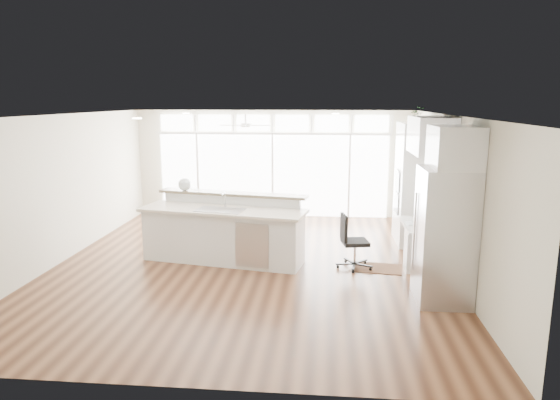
{
  "coord_description": "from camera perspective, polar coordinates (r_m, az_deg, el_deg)",
  "views": [
    {
      "loc": [
        1.36,
        -8.61,
        2.97
      ],
      "look_at": [
        0.5,
        0.6,
        1.09
      ],
      "focal_mm": 32.0,
      "sensor_mm": 36.0,
      "label": 1
    }
  ],
  "objects": [
    {
      "name": "recessed_lights",
      "position": [
        8.92,
        -3.49,
        9.59
      ],
      "size": [
        3.4,
        3.0,
        0.02
      ],
      "primitive_type": "cube",
      "color": "beige",
      "rests_on": "ceiling"
    },
    {
      "name": "ceiling",
      "position": [
        8.72,
        -3.69,
        9.67
      ],
      "size": [
        7.0,
        8.0,
        0.02
      ],
      "primitive_type": "cube",
      "color": "white",
      "rests_on": "wall_back"
    },
    {
      "name": "fridge_cabinet",
      "position": [
        7.51,
        19.36,
        5.72
      ],
      "size": [
        0.64,
        0.9,
        0.6
      ],
      "primitive_type": "cube",
      "color": "white",
      "rests_on": "wall_right"
    },
    {
      "name": "wall_front",
      "position": [
        5.07,
        -10.6,
        -7.34
      ],
      "size": [
        7.0,
        0.04,
        2.7
      ],
      "primitive_type": "cube",
      "color": "beige",
      "rests_on": "floor"
    },
    {
      "name": "wall_left",
      "position": [
        10.02,
        -23.78,
        1.18
      ],
      "size": [
        0.04,
        8.0,
        2.7
      ],
      "primitive_type": "cube",
      "color": "beige",
      "rests_on": "floor"
    },
    {
      "name": "office_chair",
      "position": [
        8.98,
        8.58,
        -4.72
      ],
      "size": [
        0.58,
        0.55,
        0.97
      ],
      "primitive_type": "cube",
      "rotation": [
        0.0,
        0.0,
        0.19
      ],
      "color": "black",
      "rests_on": "floor"
    },
    {
      "name": "monitor",
      "position": [
        9.29,
        15.69,
        -1.56
      ],
      "size": [
        0.13,
        0.45,
        0.37
      ],
      "primitive_type": "cube",
      "rotation": [
        0.0,
        0.0,
        -0.12
      ],
      "color": "black",
      "rests_on": "desk_nook"
    },
    {
      "name": "desk_nook",
      "position": [
        9.45,
        15.98,
        -4.9
      ],
      "size": [
        0.72,
        1.3,
        0.76
      ],
      "primitive_type": "cube",
      "color": "white",
      "rests_on": "floor"
    },
    {
      "name": "transom_row",
      "position": [
        12.64,
        -0.86,
        8.79
      ],
      "size": [
        5.9,
        0.06,
        0.4
      ],
      "primitive_type": "cube",
      "color": "white",
      "rests_on": "wall_back"
    },
    {
      "name": "oven_cabinet",
      "position": [
        10.71,
        15.01,
        1.83
      ],
      "size": [
        0.64,
        1.2,
        2.5
      ],
      "primitive_type": "cube",
      "color": "white",
      "rests_on": "floor"
    },
    {
      "name": "ceiling_fan",
      "position": [
        11.57,
        -3.97,
        9.01
      ],
      "size": [
        1.16,
        1.16,
        0.32
      ],
      "primitive_type": "cube",
      "color": "silver",
      "rests_on": "ceiling"
    },
    {
      "name": "kitchen_island",
      "position": [
        9.28,
        -6.51,
        -3.35
      ],
      "size": [
        3.22,
        1.69,
        1.22
      ],
      "primitive_type": "cube",
      "rotation": [
        0.0,
        0.0,
        -0.18
      ],
      "color": "white",
      "rests_on": "floor"
    },
    {
      "name": "wall_back",
      "position": [
        12.79,
        -0.82,
        4.18
      ],
      "size": [
        7.0,
        0.04,
        2.7
      ],
      "primitive_type": "cube",
      "color": "beige",
      "rests_on": "floor"
    },
    {
      "name": "upper_cabinets",
      "position": [
        9.11,
        16.91,
        7.08
      ],
      "size": [
        0.64,
        1.3,
        0.64
      ],
      "primitive_type": "cube",
      "color": "white",
      "rests_on": "wall_right"
    },
    {
      "name": "framed_photos",
      "position": [
        9.88,
        17.54,
        1.79
      ],
      "size": [
        0.06,
        0.22,
        0.8
      ],
      "primitive_type": "cube",
      "color": "black",
      "rests_on": "wall_right"
    },
    {
      "name": "wall_right",
      "position": [
        9.02,
        18.97,
        0.5
      ],
      "size": [
        0.04,
        8.0,
        2.7
      ],
      "primitive_type": "cube",
      "color": "beige",
      "rests_on": "floor"
    },
    {
      "name": "glass_wall",
      "position": [
        12.77,
        -0.84,
        2.82
      ],
      "size": [
        5.8,
        0.06,
        2.08
      ],
      "primitive_type": "cube",
      "color": "white",
      "rests_on": "wall_back"
    },
    {
      "name": "rug",
      "position": [
        9.16,
        11.18,
        -7.64
      ],
      "size": [
        0.89,
        0.7,
        0.01
      ],
      "primitive_type": "cube",
      "rotation": [
        0.0,
        0.0,
        -0.14
      ],
      "color": "#331B10",
      "rests_on": "floor"
    },
    {
      "name": "keyboard",
      "position": [
        9.3,
        14.6,
        -2.6
      ],
      "size": [
        0.12,
        0.3,
        0.02
      ],
      "primitive_type": "cube",
      "rotation": [
        0.0,
        0.0,
        0.03
      ],
      "color": "white",
      "rests_on": "desk_nook"
    },
    {
      "name": "refrigerator",
      "position": [
        7.72,
        18.29,
        -3.9
      ],
      "size": [
        0.76,
        0.9,
        2.0
      ],
      "primitive_type": "cube",
      "color": "silver",
      "rests_on": "floor"
    },
    {
      "name": "floor",
      "position": [
        9.21,
        -3.47,
        -7.43
      ],
      "size": [
        7.0,
        8.0,
        0.02
      ],
      "primitive_type": "cube",
      "color": "#3F2213",
      "rests_on": "ground"
    },
    {
      "name": "fishbowl",
      "position": [
        9.87,
        -10.84,
        1.77
      ],
      "size": [
        0.3,
        0.3,
        0.25
      ],
      "primitive_type": "sphere",
      "rotation": [
        0.0,
        0.0,
        -0.26
      ],
      "color": "silver",
      "rests_on": "kitchen_island"
    },
    {
      "name": "desk_window",
      "position": [
        9.26,
        18.38,
        2.07
      ],
      "size": [
        0.04,
        0.85,
        0.85
      ],
      "primitive_type": "cube",
      "color": "white",
      "rests_on": "wall_right"
    },
    {
      "name": "potted_plant",
      "position": [
        10.57,
        15.39,
        9.18
      ],
      "size": [
        0.29,
        0.32,
        0.25
      ],
      "primitive_type": "imported",
      "rotation": [
        0.0,
        0.0,
        0.04
      ],
      "color": "#285926",
      "rests_on": "oven_cabinet"
    }
  ]
}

